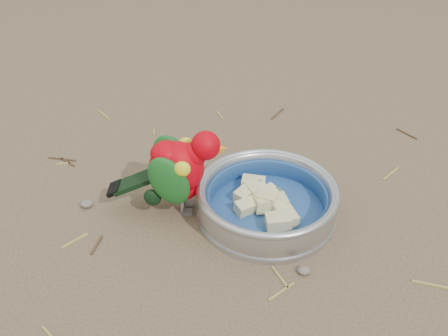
# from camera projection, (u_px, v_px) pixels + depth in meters

# --- Properties ---
(ground) EXTENTS (60.00, 60.00, 0.00)m
(ground) POSITION_uv_depth(u_px,v_px,m) (230.00, 229.00, 0.83)
(ground) COLOR brown
(food_bowl) EXTENTS (0.24, 0.24, 0.02)m
(food_bowl) POSITION_uv_depth(u_px,v_px,m) (266.00, 212.00, 0.85)
(food_bowl) COLOR #B2B2BA
(food_bowl) RESTS_ON ground
(bowl_wall) EXTENTS (0.24, 0.24, 0.04)m
(bowl_wall) POSITION_uv_depth(u_px,v_px,m) (267.00, 198.00, 0.84)
(bowl_wall) COLOR #B2B2BA
(bowl_wall) RESTS_ON food_bowl
(fruit_wedges) EXTENTS (0.14, 0.14, 0.03)m
(fruit_wedges) POSITION_uv_depth(u_px,v_px,m) (267.00, 201.00, 0.84)
(fruit_wedges) COLOR beige
(fruit_wedges) RESTS_ON food_bowl
(lory_parrot) EXTENTS (0.19, 0.10, 0.15)m
(lory_parrot) POSITION_uv_depth(u_px,v_px,m) (179.00, 174.00, 0.83)
(lory_parrot) COLOR #BE000B
(lory_parrot) RESTS_ON ground
(ground_debris) EXTENTS (0.90, 0.80, 0.01)m
(ground_debris) POSITION_uv_depth(u_px,v_px,m) (224.00, 219.00, 0.85)
(ground_debris) COLOR #A19A4B
(ground_debris) RESTS_ON ground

